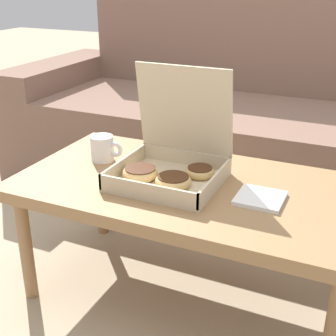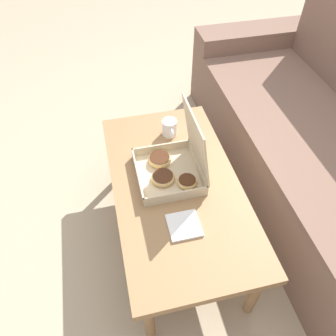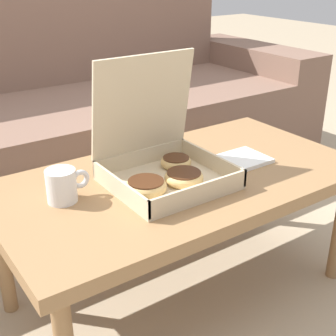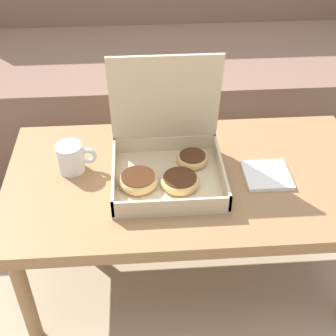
{
  "view_description": "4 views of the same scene",
  "coord_description": "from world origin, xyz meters",
  "px_view_note": "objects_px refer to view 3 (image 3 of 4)",
  "views": [
    {
      "loc": [
        0.49,
        -1.35,
        1.05
      ],
      "look_at": [
        -0.06,
        -0.13,
        0.48
      ],
      "focal_mm": 50.0,
      "sensor_mm": 36.0,
      "label": 1
    },
    {
      "loc": [
        0.95,
        -0.36,
        1.61
      ],
      "look_at": [
        -0.06,
        -0.13,
        0.48
      ],
      "focal_mm": 35.0,
      "sensor_mm": 36.0,
      "label": 2
    },
    {
      "loc": [
        -0.75,
        -1.11,
        1.02
      ],
      "look_at": [
        -0.06,
        -0.13,
        0.48
      ],
      "focal_mm": 50.0,
      "sensor_mm": 36.0,
      "label": 3
    },
    {
      "loc": [
        -0.14,
        -1.18,
        1.32
      ],
      "look_at": [
        -0.06,
        -0.13,
        0.48
      ],
      "focal_mm": 50.0,
      "sensor_mm": 36.0,
      "label": 4
    }
  ],
  "objects_px": {
    "couch": "(59,124)",
    "coffee_table": "(181,188)",
    "pastry_box": "(162,161)",
    "coffee_mug": "(63,185)"
  },
  "relations": [
    {
      "from": "coffee_table",
      "to": "pastry_box",
      "type": "distance_m",
      "value": 0.12
    },
    {
      "from": "couch",
      "to": "coffee_table",
      "type": "relative_size",
      "value": 2.3
    },
    {
      "from": "pastry_box",
      "to": "coffee_mug",
      "type": "relative_size",
      "value": 2.91
    },
    {
      "from": "pastry_box",
      "to": "coffee_mug",
      "type": "xyz_separation_m",
      "value": [
        -0.28,
        0.05,
        -0.02
      ]
    },
    {
      "from": "couch",
      "to": "pastry_box",
      "type": "bearing_deg",
      "value": -94.02
    },
    {
      "from": "coffee_table",
      "to": "coffee_mug",
      "type": "xyz_separation_m",
      "value": [
        -0.35,
        0.05,
        0.09
      ]
    },
    {
      "from": "coffee_mug",
      "to": "couch",
      "type": "bearing_deg",
      "value": 68.65
    },
    {
      "from": "couch",
      "to": "pastry_box",
      "type": "relative_size",
      "value": 7.19
    },
    {
      "from": "couch",
      "to": "pastry_box",
      "type": "height_order",
      "value": "couch"
    },
    {
      "from": "couch",
      "to": "coffee_table",
      "type": "xyz_separation_m",
      "value": [
        0.0,
        -0.94,
        0.06
      ]
    }
  ]
}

